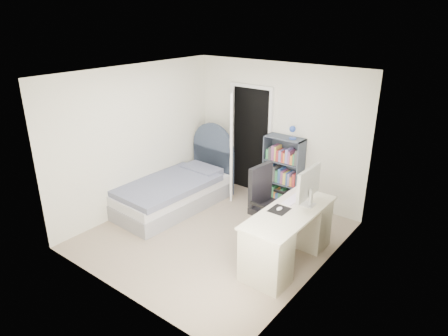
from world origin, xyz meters
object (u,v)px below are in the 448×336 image
Objects in this scene: bed at (177,190)px; desk at (289,234)px; bookcase at (283,173)px; floor_lamp at (219,163)px; nightstand at (215,170)px; office_chair at (267,202)px.

desk is (2.43, -0.31, 0.13)m from bed.
bookcase reaches higher than bed.
bookcase reaches higher than floor_lamp.
bookcase reaches higher than desk.
desk reaches higher than nightstand.
bookcase is at bearing 122.48° from desk.
bed is 1.10m from floor_lamp.
bookcase is at bearing 8.02° from nightstand.
desk is at bearing -57.52° from bookcase.
floor_lamp is at bearing 148.42° from office_chair.
floor_lamp is at bearing 10.80° from nightstand.
bed reaches higher than nightstand.
bed is 1.94m from office_chair.
desk is at bearing -29.40° from nightstand.
bed is 1.71× the size of floor_lamp.
office_chair is (-0.53, 0.28, 0.23)m from desk.
office_chair is at bearing -0.85° from bed.
bed is 1.93m from bookcase.
bed is at bearing -90.65° from nightstand.
bookcase is (1.42, 0.20, 0.22)m from nightstand.
bed is 1.48× the size of bookcase.
bookcase is at bearing 7.82° from floor_lamp.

